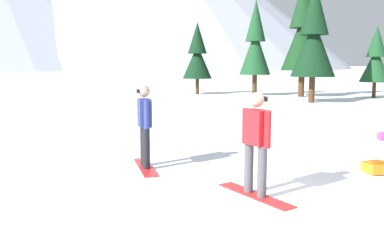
{
  "coord_description": "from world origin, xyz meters",
  "views": [
    {
      "loc": [
        -2.06,
        -6.6,
        2.15
      ],
      "look_at": [
        -1.82,
        1.91,
        1.0
      ],
      "focal_mm": 38.71,
      "sensor_mm": 36.0,
      "label": 1
    }
  ],
  "objects_px": {
    "backpack_orange": "(374,167)",
    "pine_tree_broad": "(255,44)",
    "pine_tree_tall": "(314,38)",
    "pine_tree_slender": "(303,31)",
    "snowboarder_midground": "(145,125)",
    "pine_tree_twin": "(376,59)",
    "snowboarder_foreground": "(256,142)",
    "pine_tree_short": "(197,55)"
  },
  "relations": [
    {
      "from": "pine_tree_tall",
      "to": "pine_tree_broad",
      "type": "bearing_deg",
      "value": 112.89
    },
    {
      "from": "snowboarder_midground",
      "to": "pine_tree_slender",
      "type": "distance_m",
      "value": 21.08
    },
    {
      "from": "snowboarder_midground",
      "to": "pine_tree_twin",
      "type": "distance_m",
      "value": 22.31
    },
    {
      "from": "snowboarder_midground",
      "to": "snowboarder_foreground",
      "type": "bearing_deg",
      "value": -44.52
    },
    {
      "from": "snowboarder_foreground",
      "to": "pine_tree_tall",
      "type": "distance_m",
      "value": 17.9
    },
    {
      "from": "backpack_orange",
      "to": "pine_tree_short",
      "type": "distance_m",
      "value": 22.35
    },
    {
      "from": "backpack_orange",
      "to": "pine_tree_tall",
      "type": "bearing_deg",
      "value": 76.8
    },
    {
      "from": "snowboarder_foreground",
      "to": "pine_tree_slender",
      "type": "relative_size",
      "value": 0.22
    },
    {
      "from": "pine_tree_tall",
      "to": "pine_tree_twin",
      "type": "bearing_deg",
      "value": 32.38
    },
    {
      "from": "snowboarder_midground",
      "to": "pine_tree_broad",
      "type": "height_order",
      "value": "pine_tree_broad"
    },
    {
      "from": "pine_tree_tall",
      "to": "pine_tree_slender",
      "type": "relative_size",
      "value": 0.84
    },
    {
      "from": "snowboarder_midground",
      "to": "pine_tree_slender",
      "type": "bearing_deg",
      "value": 65.02
    },
    {
      "from": "pine_tree_broad",
      "to": "pine_tree_twin",
      "type": "height_order",
      "value": "pine_tree_broad"
    },
    {
      "from": "snowboarder_foreground",
      "to": "pine_tree_slender",
      "type": "bearing_deg",
      "value": 71.82
    },
    {
      "from": "snowboarder_midground",
      "to": "pine_tree_tall",
      "type": "bearing_deg",
      "value": 60.89
    },
    {
      "from": "backpack_orange",
      "to": "pine_tree_broad",
      "type": "bearing_deg",
      "value": 86.4
    },
    {
      "from": "snowboarder_midground",
      "to": "pine_tree_tall",
      "type": "xyz_separation_m",
      "value": [
        8.16,
        14.65,
        2.69
      ]
    },
    {
      "from": "backpack_orange",
      "to": "pine_tree_broad",
      "type": "distance_m",
      "value": 20.95
    },
    {
      "from": "snowboarder_foreground",
      "to": "pine_tree_twin",
      "type": "xyz_separation_m",
      "value": [
        11.29,
        19.81,
        1.6
      ]
    },
    {
      "from": "pine_tree_broad",
      "to": "pine_tree_slender",
      "type": "distance_m",
      "value": 3.23
    },
    {
      "from": "pine_tree_tall",
      "to": "pine_tree_slender",
      "type": "height_order",
      "value": "pine_tree_slender"
    },
    {
      "from": "snowboarder_foreground",
      "to": "backpack_orange",
      "type": "xyz_separation_m",
      "value": [
        2.62,
        1.34,
        -0.78
      ]
    },
    {
      "from": "pine_tree_slender",
      "to": "snowboarder_midground",
      "type": "bearing_deg",
      "value": -114.98
    },
    {
      "from": "backpack_orange",
      "to": "pine_tree_short",
      "type": "relative_size",
      "value": 0.11
    },
    {
      "from": "backpack_orange",
      "to": "pine_tree_broad",
      "type": "height_order",
      "value": "pine_tree_broad"
    },
    {
      "from": "snowboarder_midground",
      "to": "pine_tree_short",
      "type": "distance_m",
      "value": 21.62
    },
    {
      "from": "pine_tree_short",
      "to": "pine_tree_slender",
      "type": "relative_size",
      "value": 0.65
    },
    {
      "from": "pine_tree_tall",
      "to": "pine_tree_slender",
      "type": "xyz_separation_m",
      "value": [
        0.63,
        4.21,
        0.7
      ]
    },
    {
      "from": "pine_tree_tall",
      "to": "pine_tree_broad",
      "type": "distance_m",
      "value": 5.86
    },
    {
      "from": "snowboarder_foreground",
      "to": "pine_tree_twin",
      "type": "distance_m",
      "value": 22.86
    },
    {
      "from": "pine_tree_short",
      "to": "pine_tree_slender",
      "type": "distance_m",
      "value": 7.45
    },
    {
      "from": "pine_tree_slender",
      "to": "pine_tree_twin",
      "type": "bearing_deg",
      "value": -12.38
    },
    {
      "from": "pine_tree_short",
      "to": "pine_tree_slender",
      "type": "xyz_separation_m",
      "value": [
        6.82,
        -2.59,
        1.52
      ]
    },
    {
      "from": "pine_tree_slender",
      "to": "pine_tree_twin",
      "type": "xyz_separation_m",
      "value": [
        4.46,
        -0.98,
        -1.8
      ]
    },
    {
      "from": "backpack_orange",
      "to": "pine_tree_twin",
      "type": "bearing_deg",
      "value": 64.85
    },
    {
      "from": "snowboarder_foreground",
      "to": "pine_tree_slender",
      "type": "height_order",
      "value": "pine_tree_slender"
    },
    {
      "from": "snowboarder_foreground",
      "to": "pine_tree_short",
      "type": "bearing_deg",
      "value": 89.97
    },
    {
      "from": "pine_tree_broad",
      "to": "pine_tree_twin",
      "type": "bearing_deg",
      "value": -16.34
    },
    {
      "from": "backpack_orange",
      "to": "snowboarder_foreground",
      "type": "bearing_deg",
      "value": -152.89
    },
    {
      "from": "snowboarder_foreground",
      "to": "pine_tree_tall",
      "type": "bearing_deg",
      "value": 69.5
    },
    {
      "from": "snowboarder_foreground",
      "to": "snowboarder_midground",
      "type": "height_order",
      "value": "snowboarder_midground"
    },
    {
      "from": "pine_tree_tall",
      "to": "pine_tree_slender",
      "type": "distance_m",
      "value": 4.32
    }
  ]
}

